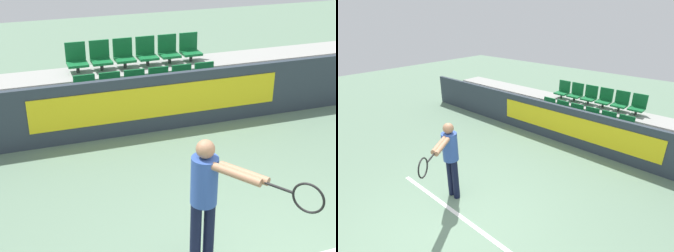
# 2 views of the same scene
# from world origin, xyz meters

# --- Properties ---
(barrier_wall) EXTENTS (12.31, 0.14, 1.12)m
(barrier_wall) POSITION_xyz_m (0.00, 4.35, 0.56)
(barrier_wall) COLOR #2D3842
(barrier_wall) RESTS_ON ground
(bleacher_tier_front) EXTENTS (11.91, 0.93, 0.40)m
(bleacher_tier_front) POSITION_xyz_m (0.00, 4.89, 0.20)
(bleacher_tier_front) COLOR #9E9E99
(bleacher_tier_front) RESTS_ON ground
(bleacher_tier_middle) EXTENTS (11.91, 0.93, 0.81)m
(bleacher_tier_middle) POSITION_xyz_m (0.00, 5.82, 0.40)
(bleacher_tier_middle) COLOR #9E9E99
(bleacher_tier_middle) RESTS_ON ground
(stadium_chair_0) EXTENTS (0.41, 0.40, 0.60)m
(stadium_chair_0) POSITION_xyz_m (-1.24, 5.01, 0.67)
(stadium_chair_0) COLOR #333333
(stadium_chair_0) RESTS_ON bleacher_tier_front
(stadium_chair_1) EXTENTS (0.41, 0.40, 0.60)m
(stadium_chair_1) POSITION_xyz_m (-0.75, 5.01, 0.67)
(stadium_chair_1) COLOR #333333
(stadium_chair_1) RESTS_ON bleacher_tier_front
(stadium_chair_2) EXTENTS (0.41, 0.40, 0.60)m
(stadium_chair_2) POSITION_xyz_m (-0.25, 5.01, 0.67)
(stadium_chair_2) COLOR #333333
(stadium_chair_2) RESTS_ON bleacher_tier_front
(stadium_chair_3) EXTENTS (0.41, 0.40, 0.60)m
(stadium_chair_3) POSITION_xyz_m (0.25, 5.01, 0.67)
(stadium_chair_3) COLOR #333333
(stadium_chair_3) RESTS_ON bleacher_tier_front
(stadium_chair_4) EXTENTS (0.41, 0.40, 0.60)m
(stadium_chair_4) POSITION_xyz_m (0.75, 5.01, 0.67)
(stadium_chair_4) COLOR #333333
(stadium_chair_4) RESTS_ON bleacher_tier_front
(stadium_chair_5) EXTENTS (0.41, 0.40, 0.60)m
(stadium_chair_5) POSITION_xyz_m (1.24, 5.01, 0.67)
(stadium_chair_5) COLOR #333333
(stadium_chair_5) RESTS_ON bleacher_tier_front
(stadium_chair_6) EXTENTS (0.41, 0.40, 0.60)m
(stadium_chair_6) POSITION_xyz_m (-1.24, 5.94, 1.07)
(stadium_chair_6) COLOR #333333
(stadium_chair_6) RESTS_ON bleacher_tier_middle
(stadium_chair_7) EXTENTS (0.41, 0.40, 0.60)m
(stadium_chair_7) POSITION_xyz_m (-0.75, 5.94, 1.07)
(stadium_chair_7) COLOR #333333
(stadium_chair_7) RESTS_ON bleacher_tier_middle
(stadium_chair_8) EXTENTS (0.41, 0.40, 0.60)m
(stadium_chair_8) POSITION_xyz_m (-0.25, 5.94, 1.07)
(stadium_chair_8) COLOR #333333
(stadium_chair_8) RESTS_ON bleacher_tier_middle
(stadium_chair_9) EXTENTS (0.41, 0.40, 0.60)m
(stadium_chair_9) POSITION_xyz_m (0.25, 5.94, 1.07)
(stadium_chair_9) COLOR #333333
(stadium_chair_9) RESTS_ON bleacher_tier_middle
(stadium_chair_10) EXTENTS (0.41, 0.40, 0.60)m
(stadium_chair_10) POSITION_xyz_m (0.75, 5.94, 1.07)
(stadium_chair_10) COLOR #333333
(stadium_chair_10) RESTS_ON bleacher_tier_middle
(stadium_chair_11) EXTENTS (0.41, 0.40, 0.60)m
(stadium_chair_11) POSITION_xyz_m (1.24, 5.94, 1.07)
(stadium_chair_11) COLOR #333333
(stadium_chair_11) RESTS_ON bleacher_tier_middle
(tennis_player) EXTENTS (0.89, 1.26, 1.66)m
(tennis_player) POSITION_xyz_m (-0.62, 0.56, 1.02)
(tennis_player) COLOR black
(tennis_player) RESTS_ON ground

